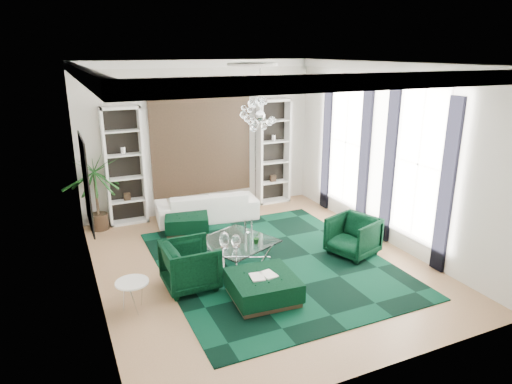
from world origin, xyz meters
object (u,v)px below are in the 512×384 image
ottoman_side (187,223)px  ottoman_front (263,288)px  palm (95,183)px  armchair_right (353,236)px  armchair_left (190,265)px  coffee_table (236,251)px  sofa (207,206)px  side_table (133,296)px

ottoman_side → ottoman_front: (0.32, -3.44, 0.00)m
ottoman_side → palm: bearing=151.7°
ottoman_side → ottoman_front: same height
armchair_right → armchair_left: bearing=-110.2°
coffee_table → ottoman_front: size_ratio=1.21×
ottoman_front → palm: 4.99m
armchair_left → armchair_right: bearing=-91.5°
sofa → side_table: (-2.40, -3.47, -0.10)m
side_table → armchair_right: bearing=3.8°
armchair_right → palm: bearing=-147.2°
armchair_left → ottoman_front: (0.98, -0.90, -0.21)m
sofa → coffee_table: bearing=91.6°
ottoman_side → sofa: bearing=39.6°
sofa → side_table: bearing=62.4°
armchair_left → side_table: (-1.06, -0.37, -0.17)m
ottoman_front → ottoman_side: bearing=95.3°
armchair_left → palm: size_ratio=0.41×
armchair_right → side_table: 4.47m
armchair_left → ottoman_front: armchair_left is taller
sofa → armchair_right: size_ratio=2.76×
coffee_table → ottoman_front: bearing=-94.7°
ottoman_side → palm: size_ratio=0.43×
sofa → ottoman_side: bearing=46.7°
armchair_right → palm: palm is taller
armchair_left → armchair_right: (3.40, -0.07, -0.02)m
sofa → palm: 2.65m
ottoman_side → ottoman_front: size_ratio=0.90×
ottoman_front → side_table: (-2.04, 0.54, 0.04)m
sofa → ottoman_front: (-0.36, -4.00, -0.14)m
ottoman_front → coffee_table: bearing=85.3°
ottoman_side → side_table: 3.37m
coffee_table → side_table: bearing=-156.1°
armchair_left → ottoman_side: (0.66, 2.54, -0.21)m
armchair_right → ottoman_front: bearing=-90.0°
armchair_left → armchair_right: 3.40m
coffee_table → ottoman_side: (-0.44, 1.94, -0.01)m
side_table → palm: (-0.10, 3.88, 0.87)m
armchair_right → ottoman_front: (-2.42, -0.83, -0.19)m
armchair_right → side_table: size_ratio=1.68×
coffee_table → side_table: side_table is taller
ottoman_side → armchair_right: bearing=-43.6°
ottoman_front → armchair_left: bearing=137.3°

